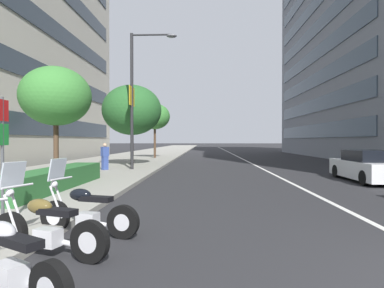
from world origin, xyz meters
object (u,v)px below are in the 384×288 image
object	(u,v)px
street_lamp_with_banners	(139,87)
street_tree_far_plaza	(155,117)
pedestrian_on_plaza	(105,157)
motorcycle_by_sign_pole	(46,228)
motorcycle_under_tarp	(86,212)
street_tree_by_lamp_post	(132,110)
car_mid_block_traffic	(368,167)
street_tree_near_plaza_corner	(56,96)
parking_sign_by_curb	(3,147)
motorcycle_far_end_row	(9,264)

from	to	relation	value
street_lamp_with_banners	street_tree_far_plaza	xyz separation A→B (m)	(12.43, 0.99, -0.79)
street_lamp_with_banners	pedestrian_on_plaza	distance (m)	4.44
motorcycle_by_sign_pole	motorcycle_under_tarp	world-z (taller)	motorcycle_by_sign_pole
motorcycle_under_tarp	street_tree_far_plaza	world-z (taller)	street_tree_far_plaza
street_tree_by_lamp_post	car_mid_block_traffic	bearing A→B (deg)	-120.01
street_tree_by_lamp_post	street_tree_near_plaza_corner	bearing A→B (deg)	168.60
street_tree_far_plaza	pedestrian_on_plaza	distance (m)	13.32
car_mid_block_traffic	parking_sign_by_curb	world-z (taller)	parking_sign_by_curb
street_tree_far_plaza	pedestrian_on_plaza	size ratio (longest dim) A/B	3.45
car_mid_block_traffic	pedestrian_on_plaza	size ratio (longest dim) A/B	2.96
street_tree_far_plaza	street_tree_by_lamp_post	bearing A→B (deg)	179.44
street_lamp_with_banners	street_tree_by_lamp_post	bearing A→B (deg)	19.89
motorcycle_under_tarp	street_tree_by_lamp_post	world-z (taller)	street_tree_by_lamp_post
motorcycle_far_end_row	street_lamp_with_banners	bearing A→B (deg)	-54.69
motorcycle_under_tarp	street_tree_by_lamp_post	size ratio (longest dim) A/B	0.39
motorcycle_under_tarp	street_lamp_with_banners	world-z (taller)	street_lamp_with_banners
street_tree_near_plaza_corner	street_tree_by_lamp_post	distance (m)	7.98
parking_sign_by_curb	motorcycle_far_end_row	bearing A→B (deg)	-146.25
street_tree_near_plaza_corner	pedestrian_on_plaza	bearing A→B (deg)	-10.41
street_tree_near_plaza_corner	pedestrian_on_plaza	distance (m)	5.27
street_tree_near_plaza_corner	street_lamp_with_banners	bearing A→B (deg)	-28.88
street_tree_by_lamp_post	pedestrian_on_plaza	world-z (taller)	street_tree_by_lamp_post
street_tree_near_plaza_corner	street_tree_far_plaza	size ratio (longest dim) A/B	0.94
parking_sign_by_curb	street_lamp_with_banners	xyz separation A→B (m)	(12.89, 0.09, 3.21)
car_mid_block_traffic	street_tree_by_lamp_post	size ratio (longest dim) A/B	0.83
street_tree_by_lamp_post	street_lamp_with_banners	bearing A→B (deg)	-160.11
motorcycle_under_tarp	parking_sign_by_curb	bearing A→B (deg)	25.12
motorcycle_by_sign_pole	parking_sign_by_curb	distance (m)	1.99
street_tree_near_plaza_corner	street_tree_far_plaza	distance (m)	17.34
motorcycle_by_sign_pole	street_tree_far_plaza	distance (m)	26.55
motorcycle_under_tarp	pedestrian_on_plaza	distance (m)	12.63
car_mid_block_traffic	parking_sign_by_curb	distance (m)	14.17
motorcycle_by_sign_pole	car_mid_block_traffic	world-z (taller)	motorcycle_by_sign_pole
motorcycle_under_tarp	motorcycle_far_end_row	bearing A→B (deg)	105.51
motorcycle_under_tarp	car_mid_block_traffic	distance (m)	12.83
parking_sign_by_curb	street_tree_far_plaza	size ratio (longest dim) A/B	0.48
motorcycle_far_end_row	street_lamp_with_banners	distance (m)	15.89
motorcycle_by_sign_pole	car_mid_block_traffic	size ratio (longest dim) A/B	0.48
motorcycle_under_tarp	pedestrian_on_plaza	bearing A→B (deg)	-59.77
motorcycle_far_end_row	motorcycle_under_tarp	distance (m)	2.54
street_tree_far_plaza	pedestrian_on_plaza	xyz separation A→B (m)	(-12.89, 0.87, -3.22)
motorcycle_by_sign_pole	street_tree_far_plaza	xyz separation A→B (m)	(26.19, 2.34, 3.69)
motorcycle_far_end_row	street_tree_far_plaza	bearing A→B (deg)	-55.35
motorcycle_by_sign_pole	car_mid_block_traffic	distance (m)	13.78
street_tree_by_lamp_post	street_tree_far_plaza	xyz separation A→B (m)	(9.43, -0.09, 0.26)
street_tree_near_plaza_corner	street_tree_by_lamp_post	size ratio (longest dim) A/B	0.90
parking_sign_by_curb	pedestrian_on_plaza	bearing A→B (deg)	8.91
motorcycle_far_end_row	street_tree_far_plaza	xyz separation A→B (m)	(27.58, 2.59, 3.72)
parking_sign_by_curb	street_tree_by_lamp_post	xyz separation A→B (m)	(15.88, 1.17, 2.17)
car_mid_block_traffic	street_lamp_with_banners	xyz separation A→B (m)	(4.04, 11.11, 4.26)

